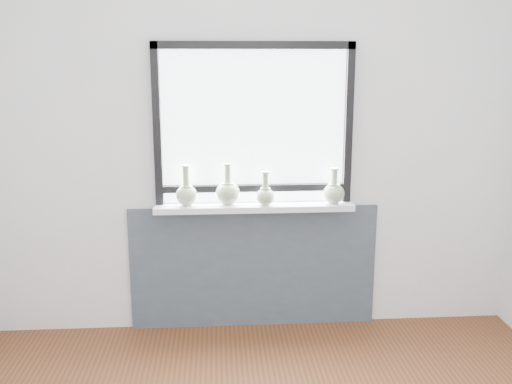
{
  "coord_description": "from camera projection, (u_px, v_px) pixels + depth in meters",
  "views": [
    {
      "loc": [
        -0.24,
        -1.95,
        1.84
      ],
      "look_at": [
        0.0,
        1.55,
        1.02
      ],
      "focal_mm": 40.0,
      "sensor_mm": 36.0,
      "label": 1
    }
  ],
  "objects": [
    {
      "name": "vase_d",
      "position": [
        334.0,
        192.0,
        3.79
      ],
      "size": [
        0.14,
        0.14,
        0.24
      ],
      "rotation": [
        0.0,
        0.0,
        0.39
      ],
      "color": "#9EB08F",
      "rests_on": "windowsill"
    },
    {
      "name": "vase_c",
      "position": [
        265.0,
        194.0,
        3.74
      ],
      "size": [
        0.12,
        0.12,
        0.23
      ],
      "rotation": [
        0.0,
        0.0,
        -0.02
      ],
      "color": "#9EB08F",
      "rests_on": "windowsill"
    },
    {
      "name": "back_wall",
      "position": [
        253.0,
        142.0,
        3.79
      ],
      "size": [
        3.6,
        0.02,
        2.6
      ],
      "primitive_type": "cube",
      "color": "silver",
      "rests_on": "ground"
    },
    {
      "name": "apron_panel",
      "position": [
        254.0,
        267.0,
        3.96
      ],
      "size": [
        1.7,
        0.03,
        0.86
      ],
      "primitive_type": "cube",
      "color": "#3E4D58",
      "rests_on": "ground"
    },
    {
      "name": "windowsill",
      "position": [
        254.0,
        207.0,
        3.79
      ],
      "size": [
        1.32,
        0.18,
        0.04
      ],
      "primitive_type": "cube",
      "color": "silver",
      "rests_on": "apron_panel"
    },
    {
      "name": "vase_a",
      "position": [
        186.0,
        193.0,
        3.73
      ],
      "size": [
        0.15,
        0.15,
        0.27
      ],
      "rotation": [
        0.0,
        0.0,
        0.37
      ],
      "color": "#9EB08F",
      "rests_on": "windowsill"
    },
    {
      "name": "vase_b",
      "position": [
        228.0,
        192.0,
        3.76
      ],
      "size": [
        0.16,
        0.16,
        0.28
      ],
      "rotation": [
        0.0,
        0.0,
        -0.02
      ],
      "color": "#9EB08F",
      "rests_on": "windowsill"
    },
    {
      "name": "window",
      "position": [
        254.0,
        122.0,
        3.72
      ],
      "size": [
        1.3,
        0.06,
        1.05
      ],
      "color": "black",
      "rests_on": "windowsill"
    }
  ]
}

